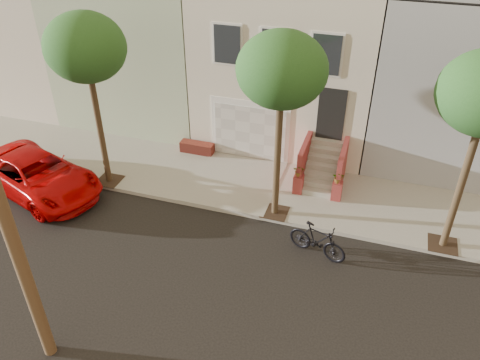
% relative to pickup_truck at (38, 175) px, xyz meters
% --- Properties ---
extents(ground, '(90.00, 90.00, 0.00)m').
position_rel_pickup_truck_xyz_m(ground, '(7.64, -2.67, -0.73)').
color(ground, black).
rests_on(ground, ground).
extents(sidewalk, '(40.00, 3.70, 0.15)m').
position_rel_pickup_truck_xyz_m(sidewalk, '(7.64, 2.68, -0.66)').
color(sidewalk, gray).
rests_on(sidewalk, ground).
extents(house_row, '(33.10, 11.70, 7.00)m').
position_rel_pickup_truck_xyz_m(house_row, '(7.64, 8.52, 2.91)').
color(house_row, '#BEB5A2').
rests_on(house_row, sidewalk).
extents(tree_left, '(2.70, 2.57, 6.30)m').
position_rel_pickup_truck_xyz_m(tree_left, '(2.14, 1.23, 4.52)').
color(tree_left, '#2D2116').
rests_on(tree_left, sidewalk).
extents(tree_mid, '(2.70, 2.57, 6.30)m').
position_rel_pickup_truck_xyz_m(tree_mid, '(8.64, 1.23, 4.52)').
color(tree_mid, '#2D2116').
rests_on(tree_mid, sidewalk).
extents(pickup_truck, '(5.76, 3.94, 1.46)m').
position_rel_pickup_truck_xyz_m(pickup_truck, '(0.00, 0.00, 0.00)').
color(pickup_truck, '#BC0405').
rests_on(pickup_truck, ground).
extents(motorcycle, '(1.98, 1.07, 1.15)m').
position_rel_pickup_truck_xyz_m(motorcycle, '(10.37, -0.29, -0.16)').
color(motorcycle, black).
rests_on(motorcycle, ground).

